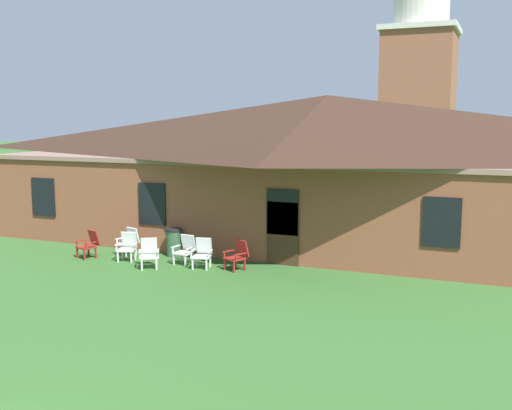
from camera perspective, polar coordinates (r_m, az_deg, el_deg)
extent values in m
cube|color=brown|center=(24.18, 6.72, 0.61)|extent=(24.95, 10.00, 3.20)
cube|color=#926D5E|center=(24.02, 6.79, 4.59)|extent=(25.45, 10.20, 0.16)
pyramid|color=#382319|center=(23.98, 6.84, 7.59)|extent=(25.95, 10.40, 2.36)
cube|color=black|center=(24.71, -19.68, 0.73)|extent=(1.10, 0.06, 1.50)
cube|color=black|center=(21.66, -9.91, 0.10)|extent=(1.10, 0.06, 1.50)
cube|color=black|center=(19.43, 2.55, -0.69)|extent=(1.10, 0.06, 1.50)
cube|color=black|center=(18.32, 17.34, -1.59)|extent=(1.10, 0.06, 1.50)
cube|color=#422819|center=(19.54, 2.59, -2.75)|extent=(1.10, 0.06, 2.10)
cube|color=#93563D|center=(44.57, 15.22, 8.70)|extent=(4.80, 4.80, 10.83)
cube|color=silver|center=(45.00, 15.50, 15.84)|extent=(5.18, 5.18, 0.36)
cylinder|color=silver|center=(45.20, 15.56, 17.44)|extent=(3.80, 3.80, 2.20)
cube|color=maroon|center=(21.17, -16.10, -4.63)|extent=(0.06, 0.06, 0.36)
cube|color=maroon|center=(21.55, -16.74, -4.43)|extent=(0.06, 0.06, 0.36)
cube|color=maroon|center=(21.39, -15.09, -4.46)|extent=(0.06, 0.06, 0.36)
cube|color=maroon|center=(21.78, -15.74, -4.26)|extent=(0.06, 0.06, 0.36)
cube|color=maroon|center=(21.43, -15.94, -3.91)|extent=(0.68, 0.67, 0.05)
cube|color=maroon|center=(21.53, -15.26, -3.01)|extent=(0.55, 0.35, 0.54)
cube|color=maroon|center=(21.14, -15.59, -3.52)|extent=(0.21, 0.46, 0.03)
cube|color=maroon|center=(21.08, -15.96, -3.87)|extent=(0.05, 0.05, 0.22)
cube|color=maroon|center=(21.62, -16.40, -3.29)|extent=(0.21, 0.46, 0.03)
cube|color=maroon|center=(21.57, -16.76, -3.64)|extent=(0.05, 0.05, 0.22)
cube|color=white|center=(21.27, -12.35, -4.43)|extent=(0.06, 0.06, 0.36)
cube|color=white|center=(21.62, -13.12, -4.26)|extent=(0.06, 0.06, 0.36)
cube|color=white|center=(21.55, -11.44, -4.25)|extent=(0.06, 0.06, 0.36)
cube|color=white|center=(21.89, -12.22, -4.07)|extent=(0.06, 0.06, 0.36)
cube|color=white|center=(21.54, -12.30, -3.72)|extent=(0.66, 0.64, 0.05)
cube|color=white|center=(21.68, -11.69, -2.82)|extent=(0.55, 0.32, 0.54)
cube|color=white|center=(21.27, -11.86, -3.32)|extent=(0.18, 0.47, 0.03)
cube|color=white|center=(21.19, -12.18, -3.68)|extent=(0.05, 0.05, 0.22)
cube|color=white|center=(21.71, -12.84, -3.12)|extent=(0.18, 0.47, 0.03)
cube|color=white|center=(21.63, -13.17, -3.47)|extent=(0.05, 0.05, 0.22)
cube|color=silver|center=(20.44, -11.85, -4.93)|extent=(0.06, 0.06, 0.36)
cube|color=silver|center=(20.58, -13.07, -4.88)|extent=(0.06, 0.06, 0.36)
cube|color=silver|center=(20.85, -11.48, -4.66)|extent=(0.06, 0.06, 0.36)
cube|color=silver|center=(20.99, -12.67, -4.61)|extent=(0.06, 0.06, 0.36)
cube|color=silver|center=(20.67, -12.28, -4.22)|extent=(0.67, 0.65, 0.05)
cube|color=silver|center=(20.90, -12.04, -3.23)|extent=(0.55, 0.33, 0.54)
cube|color=silver|center=(20.52, -11.55, -3.73)|extent=(0.19, 0.47, 0.03)
cube|color=silver|center=(20.39, -11.68, -4.12)|extent=(0.05, 0.05, 0.22)
cube|color=silver|center=(20.71, -13.08, -3.67)|extent=(0.19, 0.47, 0.03)
cube|color=silver|center=(20.58, -13.22, -4.06)|extent=(0.05, 0.05, 0.22)
cube|color=silver|center=(19.32, -9.51, -5.63)|extent=(0.07, 0.07, 0.36)
cube|color=silver|center=(19.33, -10.88, -5.65)|extent=(0.07, 0.07, 0.36)
cube|color=silver|center=(19.75, -9.50, -5.32)|extent=(0.07, 0.07, 0.36)
cube|color=silver|center=(19.76, -10.83, -5.35)|extent=(0.07, 0.07, 0.36)
cube|color=silver|center=(19.49, -10.19, -4.90)|extent=(0.73, 0.73, 0.05)
cube|color=silver|center=(19.73, -10.20, -3.85)|extent=(0.54, 0.43, 0.54)
cube|color=silver|center=(19.43, -9.35, -4.34)|extent=(0.30, 0.43, 0.03)
cube|color=silver|center=(19.29, -9.35, -4.76)|extent=(0.06, 0.06, 0.22)
cube|color=silver|center=(19.44, -11.07, -4.37)|extent=(0.30, 0.43, 0.03)
cube|color=silver|center=(19.31, -11.08, -4.79)|extent=(0.06, 0.06, 0.22)
cube|color=silver|center=(19.63, -6.78, -5.35)|extent=(0.05, 0.05, 0.36)
cube|color=silver|center=(19.89, -7.88, -5.20)|extent=(0.05, 0.05, 0.36)
cube|color=silver|center=(19.99, -6.07, -5.10)|extent=(0.05, 0.05, 0.36)
cube|color=silver|center=(20.24, -7.15, -4.95)|extent=(0.05, 0.05, 0.36)
cube|color=silver|center=(19.89, -6.98, -4.57)|extent=(0.58, 0.56, 0.05)
cube|color=silver|center=(20.08, -6.49, -3.57)|extent=(0.53, 0.23, 0.54)
cube|color=silver|center=(19.67, -6.33, -4.12)|extent=(0.10, 0.47, 0.03)
cube|color=silver|center=(19.56, -6.59, -4.52)|extent=(0.04, 0.04, 0.22)
cube|color=silver|center=(19.99, -7.71, -3.95)|extent=(0.10, 0.47, 0.03)
cube|color=silver|center=(19.89, -7.97, -4.34)|extent=(0.04, 0.04, 0.22)
cube|color=white|center=(19.06, -4.76, -5.73)|extent=(0.06, 0.06, 0.36)
cube|color=white|center=(19.19, -6.08, -5.66)|extent=(0.06, 0.06, 0.36)
cube|color=white|center=(19.47, -4.40, -5.43)|extent=(0.06, 0.06, 0.36)
cube|color=white|center=(19.60, -5.70, -5.36)|extent=(0.06, 0.06, 0.36)
cube|color=white|center=(19.28, -5.24, -4.95)|extent=(0.63, 0.62, 0.05)
cube|color=white|center=(19.51, -5.00, -3.89)|extent=(0.54, 0.29, 0.54)
cube|color=white|center=(19.14, -4.43, -4.44)|extent=(0.15, 0.47, 0.03)
cube|color=white|center=(19.01, -4.56, -4.87)|extent=(0.05, 0.05, 0.22)
cube|color=white|center=(19.30, -6.10, -4.36)|extent=(0.15, 0.47, 0.03)
cube|color=white|center=(19.17, -6.23, -4.78)|extent=(0.05, 0.05, 0.22)
cube|color=maroon|center=(18.72, -2.13, -5.97)|extent=(0.07, 0.07, 0.36)
cube|color=maroon|center=(19.06, -3.02, -5.71)|extent=(0.07, 0.07, 0.36)
cube|color=maroon|center=(18.99, -1.10, -5.75)|extent=(0.07, 0.07, 0.36)
cube|color=maroon|center=(19.33, -1.99, -5.51)|extent=(0.07, 0.07, 0.36)
cube|color=maroon|center=(18.98, -2.06, -5.13)|extent=(0.71, 0.70, 0.05)
cube|color=maroon|center=(19.11, -1.35, -4.12)|extent=(0.55, 0.39, 0.54)
cube|color=maroon|center=(18.70, -1.54, -4.71)|extent=(0.25, 0.45, 0.03)
cube|color=maroon|center=(18.63, -1.92, -5.12)|extent=(0.05, 0.05, 0.22)
cube|color=maroon|center=(19.14, -2.67, -4.42)|extent=(0.25, 0.45, 0.03)
cube|color=maroon|center=(19.06, -3.05, -4.82)|extent=(0.05, 0.05, 0.22)
cylinder|color=#335638|center=(21.12, -7.86, -3.66)|extent=(0.52, 0.52, 0.90)
cylinder|color=black|center=(21.02, -7.89, -2.36)|extent=(0.56, 0.56, 0.08)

